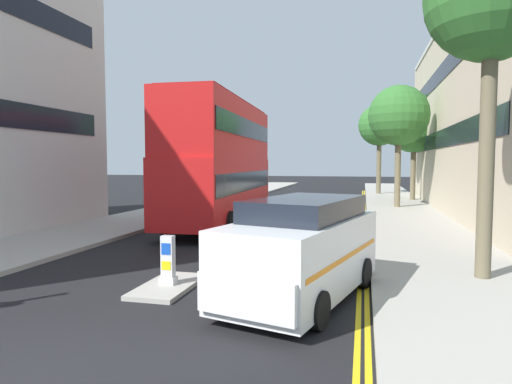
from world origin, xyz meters
TOP-DOWN VIEW (x-y plane):
  - sidewalk_right at (6.50, 16.00)m, footprint 4.00×80.00m
  - sidewalk_left at (-6.50, 16.00)m, footprint 4.00×80.00m
  - kerb_line_outer at (4.40, 14.00)m, footprint 0.10×56.00m
  - kerb_line_inner at (4.24, 14.00)m, footprint 0.10×56.00m
  - traffic_island at (0.00, 4.64)m, footprint 1.10×2.20m
  - keep_left_bollard at (0.00, 4.64)m, footprint 0.36×0.28m
  - double_decker_bus_away at (-2.02, 14.66)m, footprint 3.14×10.90m
  - taxi_minivan at (3.05, 4.50)m, footprint 3.05×5.13m
  - street_tree_mid at (5.60, 36.08)m, footprint 3.67×3.67m
  - street_tree_far at (7.83, 29.70)m, footprint 4.27×4.27m
  - street_tree_distant at (6.33, 23.92)m, footprint 3.67×3.67m

SIDE VIEW (x-z plane):
  - kerb_line_outer at x=4.40m, z-range 0.00..0.01m
  - kerb_line_inner at x=4.24m, z-range 0.00..0.01m
  - traffic_island at x=0.00m, z-range 0.00..0.10m
  - sidewalk_right at x=6.50m, z-range 0.00..0.14m
  - sidewalk_left at x=-6.50m, z-range 0.00..0.14m
  - keep_left_bollard at x=0.00m, z-range 0.05..1.16m
  - taxi_minivan at x=3.05m, z-range 0.01..2.13m
  - double_decker_bus_away at x=-2.02m, z-range 0.21..5.85m
  - street_tree_distant at x=6.33m, z-range 1.99..9.45m
  - street_tree_far at x=7.83m, z-range 1.85..9.59m
  - street_tree_mid at x=5.60m, z-range 2.20..10.10m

